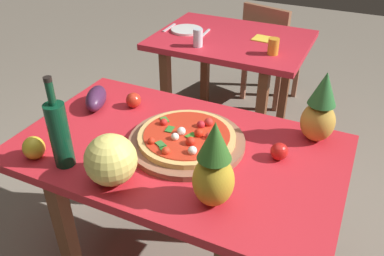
{
  "coord_description": "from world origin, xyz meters",
  "views": [
    {
      "loc": [
        0.61,
        -1.16,
        1.71
      ],
      "look_at": [
        0.03,
        0.08,
        0.82
      ],
      "focal_mm": 36.9,
      "sensor_mm": 36.0,
      "label": 1
    }
  ],
  "objects_px": {
    "melon": "(111,160)",
    "fork_utensil": "(169,28)",
    "dinner_plate": "(187,30)",
    "knife_utensil": "(205,33)",
    "drinking_glass_juice": "(273,46)",
    "bell_pepper": "(34,148)",
    "eggplant": "(96,98)",
    "drinking_glass_water": "(198,38)",
    "napkin_folded": "(264,39)",
    "pizza": "(187,136)",
    "dining_chair": "(269,49)",
    "pineapple_right": "(320,111)",
    "wine_bottle": "(59,133)",
    "tomato_at_corner": "(133,100)",
    "tomato_by_bottle": "(279,151)",
    "background_table": "(231,53)",
    "pizza_board": "(187,142)",
    "display_table": "(178,165)",
    "pineapple_left": "(214,169)"
  },
  "relations": [
    {
      "from": "melon",
      "to": "wine_bottle",
      "type": "bearing_deg",
      "value": 178.78
    },
    {
      "from": "bell_pepper",
      "to": "fork_utensil",
      "type": "relative_size",
      "value": 0.52
    },
    {
      "from": "melon",
      "to": "fork_utensil",
      "type": "xyz_separation_m",
      "value": [
        -0.6,
        1.56,
        -0.09
      ]
    },
    {
      "from": "dining_chair",
      "to": "wine_bottle",
      "type": "distance_m",
      "value": 2.24
    },
    {
      "from": "dining_chair",
      "to": "fork_utensil",
      "type": "relative_size",
      "value": 4.72
    },
    {
      "from": "tomato_at_corner",
      "to": "pineapple_right",
      "type": "bearing_deg",
      "value": 6.52
    },
    {
      "from": "background_table",
      "to": "tomato_at_corner",
      "type": "xyz_separation_m",
      "value": [
        -0.09,
        -1.09,
        0.15
      ]
    },
    {
      "from": "pizza",
      "to": "melon",
      "type": "relative_size",
      "value": 2.13
    },
    {
      "from": "pineapple_left",
      "to": "fork_utensil",
      "type": "relative_size",
      "value": 1.77
    },
    {
      "from": "melon",
      "to": "dinner_plate",
      "type": "relative_size",
      "value": 0.85
    },
    {
      "from": "pineapple_right",
      "to": "tomato_by_bottle",
      "type": "bearing_deg",
      "value": -116.92
    },
    {
      "from": "pineapple_right",
      "to": "melon",
      "type": "distance_m",
      "value": 0.84
    },
    {
      "from": "dinner_plate",
      "to": "knife_utensil",
      "type": "relative_size",
      "value": 1.22
    },
    {
      "from": "drinking_glass_juice",
      "to": "pizza",
      "type": "bearing_deg",
      "value": -93.08
    },
    {
      "from": "pizza_board",
      "to": "bell_pepper",
      "type": "distance_m",
      "value": 0.6
    },
    {
      "from": "pizza",
      "to": "pineapple_right",
      "type": "bearing_deg",
      "value": 29.8
    },
    {
      "from": "dining_chair",
      "to": "dinner_plate",
      "type": "bearing_deg",
      "value": 70.12
    },
    {
      "from": "melon",
      "to": "tomato_at_corner",
      "type": "distance_m",
      "value": 0.54
    },
    {
      "from": "drinking_glass_juice",
      "to": "napkin_folded",
      "type": "distance_m",
      "value": 0.26
    },
    {
      "from": "tomato_by_bottle",
      "to": "background_table",
      "type": "bearing_deg",
      "value": 118.02
    },
    {
      "from": "pineapple_right",
      "to": "bell_pepper",
      "type": "xyz_separation_m",
      "value": [
        -0.97,
        -0.59,
        -0.09
      ]
    },
    {
      "from": "wine_bottle",
      "to": "napkin_folded",
      "type": "relative_size",
      "value": 2.61
    },
    {
      "from": "tomato_at_corner",
      "to": "drinking_glass_water",
      "type": "bearing_deg",
      "value": 93.2
    },
    {
      "from": "pineapple_right",
      "to": "fork_utensil",
      "type": "height_order",
      "value": "pineapple_right"
    },
    {
      "from": "melon",
      "to": "dinner_plate",
      "type": "xyz_separation_m",
      "value": [
        -0.46,
        1.56,
        -0.09
      ]
    },
    {
      "from": "display_table",
      "to": "dining_chair",
      "type": "bearing_deg",
      "value": 93.81
    },
    {
      "from": "pizza_board",
      "to": "drinking_glass_water",
      "type": "xyz_separation_m",
      "value": [
        -0.41,
        1.01,
        0.04
      ]
    },
    {
      "from": "tomato_by_bottle",
      "to": "drinking_glass_juice",
      "type": "distance_m",
      "value": 1.07
    },
    {
      "from": "background_table",
      "to": "napkin_folded",
      "type": "bearing_deg",
      "value": 14.26
    },
    {
      "from": "dining_chair",
      "to": "pizza",
      "type": "distance_m",
      "value": 1.91
    },
    {
      "from": "drinking_glass_juice",
      "to": "eggplant",
      "type": "bearing_deg",
      "value": -120.51
    },
    {
      "from": "drinking_glass_juice",
      "to": "knife_utensil",
      "type": "xyz_separation_m",
      "value": [
        -0.52,
        0.15,
        -0.05
      ]
    },
    {
      "from": "wine_bottle",
      "to": "knife_utensil",
      "type": "xyz_separation_m",
      "value": [
        -0.1,
        1.55,
        -0.14
      ]
    },
    {
      "from": "eggplant",
      "to": "tomato_at_corner",
      "type": "height_order",
      "value": "eggplant"
    },
    {
      "from": "pizza_board",
      "to": "drinking_glass_juice",
      "type": "relative_size",
      "value": 4.79
    },
    {
      "from": "pizza",
      "to": "bell_pepper",
      "type": "height_order",
      "value": "bell_pepper"
    },
    {
      "from": "background_table",
      "to": "pizza",
      "type": "distance_m",
      "value": 1.3
    },
    {
      "from": "tomato_by_bottle",
      "to": "pineapple_right",
      "type": "bearing_deg",
      "value": 63.08
    },
    {
      "from": "wine_bottle",
      "to": "fork_utensil",
      "type": "relative_size",
      "value": 2.03
    },
    {
      "from": "fork_utensil",
      "to": "dinner_plate",
      "type": "bearing_deg",
      "value": -1.55
    },
    {
      "from": "drinking_glass_water",
      "to": "tomato_by_bottle",
      "type": "bearing_deg",
      "value": -50.6
    },
    {
      "from": "display_table",
      "to": "wine_bottle",
      "type": "distance_m",
      "value": 0.5
    },
    {
      "from": "pineapple_right",
      "to": "dinner_plate",
      "type": "relative_size",
      "value": 1.39
    },
    {
      "from": "eggplant",
      "to": "drinking_glass_water",
      "type": "height_order",
      "value": "drinking_glass_water"
    },
    {
      "from": "pineapple_right",
      "to": "eggplant",
      "type": "height_order",
      "value": "pineapple_right"
    },
    {
      "from": "wine_bottle",
      "to": "tomato_at_corner",
      "type": "xyz_separation_m",
      "value": [
        0.0,
        0.48,
        -0.1
      ]
    },
    {
      "from": "pizza_board",
      "to": "knife_utensil",
      "type": "xyz_separation_m",
      "value": [
        -0.46,
        1.24,
        -0.01
      ]
    },
    {
      "from": "pineapple_right",
      "to": "knife_utensil",
      "type": "bearing_deg",
      "value": 133.6
    },
    {
      "from": "background_table",
      "to": "dinner_plate",
      "type": "xyz_separation_m",
      "value": [
        -0.33,
        -0.02,
        0.12
      ]
    },
    {
      "from": "pizza",
      "to": "fork_utensil",
      "type": "xyz_separation_m",
      "value": [
        -0.74,
        1.24,
        -0.04
      ]
    }
  ]
}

